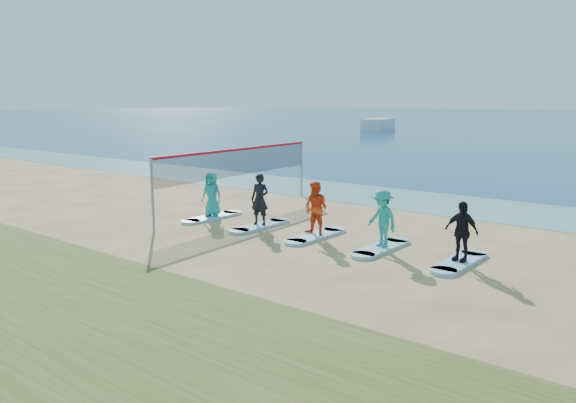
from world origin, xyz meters
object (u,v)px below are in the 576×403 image
Objects in this scene: student_1 at (260,199)px; surfboard_2 at (316,236)px; student_2 at (316,208)px; surfboard_4 at (460,262)px; surfboard_0 at (212,217)px; volleyball_net at (239,163)px; student_3 at (382,218)px; surfboard_1 at (260,226)px; student_4 at (461,231)px; boat_offshore_a at (378,131)px; student_0 at (212,194)px; surfboard_3 at (381,248)px.

surfboard_2 is at bearing -15.01° from student_1.
surfboard_4 is (4.73, 0.00, -0.89)m from student_2.
surfboard_0 is 4.81m from student_2.
surfboard_4 is (9.75, -1.77, -1.86)m from volleyball_net.
student_3 reaches higher than surfboard_2.
surfboard_1 is at bearing 180.00° from surfboard_2.
student_4 reaches higher than surfboard_4.
student_2 is 4.73m from student_4.
volleyball_net is at bearing -173.75° from student_3.
boat_offshore_a reaches higher than surfboard_4.
boat_offshore_a is 3.65× the size of surfboard_1.
student_0 is 2.52m from surfboard_1.
student_0 reaches higher than surfboard_3.
student_1 is 7.10m from student_4.
volleyball_net is at bearing 169.70° from surfboard_4.
student_2 is 1.01× the size of student_3.
student_1 is at bearing -171.99° from student_4.
student_0 is 2.37m from student_1.
student_1 reaches higher than surfboard_3.
surfboard_4 is (4.73, 0.00, 0.00)m from surfboard_2.
student_4 is at bearing 0.00° from surfboard_0.
surfboard_0 and surfboard_4 have the same top height.
boat_offshore_a reaches higher than surfboard_1.
surfboard_1 is at bearing 179.94° from student_2.
surfboard_1 and surfboard_2 have the same top height.
student_3 is at bearing -0.06° from student_2.
student_4 reaches higher than surfboard_1.
volleyball_net is 1.13× the size of boat_offshore_a.
student_2 is at bearing 0.00° from surfboard_1.
surfboard_0 is at bearing 180.00° from surfboard_4.
student_0 is at bearing 180.00° from surfboard_4.
surfboard_4 is at bearing -0.06° from student_2.
student_1 is at bearing 180.00° from surfboard_4.
student_2 is 2.53m from surfboard_3.
student_3 is (4.73, 0.00, -0.04)m from student_1.
boat_offshore_a is 4.93× the size of student_0.
surfboard_0 is 1.25× the size of student_1.
student_0 is 7.15m from surfboard_3.
student_0 is 7.10m from student_3.
student_0 is at bearing 179.94° from student_2.
student_0 is 0.74× the size of surfboard_4.
student_0 is at bearing -160.26° from student_3.
student_2 is at bearing -160.26° from student_3.
boat_offshore_a is 67.67m from student_2.
volleyball_net reaches higher than student_3.
boat_offshore_a is at bearing 114.89° from volleyball_net.
surfboard_1 is at bearing 0.00° from surfboard_0.
surfboard_1 is at bearing -33.77° from volleyball_net.
surfboard_1 is (2.65, -1.77, -1.86)m from volleyball_net.
student_4 is (9.46, 0.00, 0.85)m from surfboard_0.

